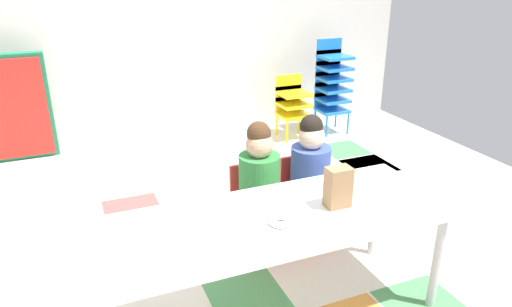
{
  "coord_description": "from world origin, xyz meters",
  "views": [
    {
      "loc": [
        -0.82,
        -2.54,
        1.81
      ],
      "look_at": [
        0.08,
        -0.37,
        0.86
      ],
      "focal_mm": 33.19,
      "sensor_mm": 36.0,
      "label": 1
    }
  ],
  "objects_px": {
    "seated_child_middle_seat": "(310,169)",
    "paper_plate_near_edge": "(281,225)",
    "folded_activity_table": "(0,111)",
    "paper_plate_center_table": "(116,233)",
    "kid_chair_blue_stack": "(332,82)",
    "seated_child_near_camera": "(259,178)",
    "paper_bag_brown": "(338,187)",
    "kid_chair_yellow_stack": "(292,102)",
    "craft_table": "(256,228)",
    "donut_powdered_on_plate": "(281,221)"
  },
  "relations": [
    {
      "from": "craft_table",
      "to": "seated_child_middle_seat",
      "type": "height_order",
      "value": "seated_child_middle_seat"
    },
    {
      "from": "donut_powdered_on_plate",
      "to": "paper_plate_near_edge",
      "type": "bearing_deg",
      "value": 0.0
    },
    {
      "from": "seated_child_middle_seat",
      "to": "paper_plate_center_table",
      "type": "xyz_separation_m",
      "value": [
        -1.29,
        -0.44,
        0.06
      ]
    },
    {
      "from": "folded_activity_table",
      "to": "paper_plate_center_table",
      "type": "xyz_separation_m",
      "value": [
        0.7,
        -2.73,
        0.08
      ]
    },
    {
      "from": "seated_child_near_camera",
      "to": "folded_activity_table",
      "type": "xyz_separation_m",
      "value": [
        -1.63,
        2.29,
        -0.02
      ]
    },
    {
      "from": "craft_table",
      "to": "seated_child_near_camera",
      "type": "distance_m",
      "value": 0.63
    },
    {
      "from": "paper_bag_brown",
      "to": "paper_plate_near_edge",
      "type": "height_order",
      "value": "paper_bag_brown"
    },
    {
      "from": "paper_bag_brown",
      "to": "paper_plate_near_edge",
      "type": "bearing_deg",
      "value": -169.55
    },
    {
      "from": "seated_child_middle_seat",
      "to": "paper_plate_near_edge",
      "type": "distance_m",
      "value": 0.86
    },
    {
      "from": "craft_table",
      "to": "kid_chair_yellow_stack",
      "type": "relative_size",
      "value": 3.05
    },
    {
      "from": "seated_child_near_camera",
      "to": "kid_chair_yellow_stack",
      "type": "bearing_deg",
      "value": 58.02
    },
    {
      "from": "paper_plate_near_edge",
      "to": "craft_table",
      "type": "bearing_deg",
      "value": 133.65
    },
    {
      "from": "seated_child_middle_seat",
      "to": "folded_activity_table",
      "type": "height_order",
      "value": "folded_activity_table"
    },
    {
      "from": "donut_powdered_on_plate",
      "to": "seated_child_near_camera",
      "type": "bearing_deg",
      "value": 75.95
    },
    {
      "from": "paper_plate_near_edge",
      "to": "seated_child_middle_seat",
      "type": "bearing_deg",
      "value": 51.58
    },
    {
      "from": "craft_table",
      "to": "kid_chair_yellow_stack",
      "type": "bearing_deg",
      "value": 59.63
    },
    {
      "from": "seated_child_middle_seat",
      "to": "donut_powdered_on_plate",
      "type": "bearing_deg",
      "value": -128.42
    },
    {
      "from": "paper_plate_near_edge",
      "to": "donut_powdered_on_plate",
      "type": "distance_m",
      "value": 0.02
    },
    {
      "from": "seated_child_near_camera",
      "to": "paper_plate_center_table",
      "type": "relative_size",
      "value": 5.1
    },
    {
      "from": "seated_child_near_camera",
      "to": "paper_bag_brown",
      "type": "height_order",
      "value": "seated_child_near_camera"
    },
    {
      "from": "paper_bag_brown",
      "to": "paper_plate_center_table",
      "type": "relative_size",
      "value": 1.22
    },
    {
      "from": "paper_plate_center_table",
      "to": "donut_powdered_on_plate",
      "type": "distance_m",
      "value": 0.79
    },
    {
      "from": "seated_child_middle_seat",
      "to": "paper_plate_near_edge",
      "type": "height_order",
      "value": "seated_child_middle_seat"
    },
    {
      "from": "seated_child_near_camera",
      "to": "kid_chair_yellow_stack",
      "type": "xyz_separation_m",
      "value": [
        1.24,
        1.98,
        -0.16
      ]
    },
    {
      "from": "seated_child_middle_seat",
      "to": "seated_child_near_camera",
      "type": "bearing_deg",
      "value": 180.0
    },
    {
      "from": "craft_table",
      "to": "seated_child_middle_seat",
      "type": "bearing_deg",
      "value": 42.6
    },
    {
      "from": "kid_chair_yellow_stack",
      "to": "craft_table",
      "type": "bearing_deg",
      "value": -120.37
    },
    {
      "from": "folded_activity_table",
      "to": "craft_table",
      "type": "bearing_deg",
      "value": -64.45
    },
    {
      "from": "kid_chair_yellow_stack",
      "to": "paper_plate_center_table",
      "type": "bearing_deg",
      "value": -131.83
    },
    {
      "from": "kid_chair_blue_stack",
      "to": "paper_bag_brown",
      "type": "xyz_separation_m",
      "value": [
        -1.53,
        -2.58,
        0.15
      ]
    },
    {
      "from": "craft_table",
      "to": "paper_plate_near_edge",
      "type": "distance_m",
      "value": 0.14
    },
    {
      "from": "kid_chair_blue_stack",
      "to": "paper_plate_near_edge",
      "type": "bearing_deg",
      "value": -125.54
    },
    {
      "from": "paper_bag_brown",
      "to": "donut_powdered_on_plate",
      "type": "bearing_deg",
      "value": -169.55
    },
    {
      "from": "donut_powdered_on_plate",
      "to": "seated_child_middle_seat",
      "type": "bearing_deg",
      "value": 51.58
    },
    {
      "from": "kid_chair_blue_stack",
      "to": "paper_plate_center_table",
      "type": "distance_m",
      "value": 3.59
    },
    {
      "from": "seated_child_near_camera",
      "to": "kid_chair_yellow_stack",
      "type": "distance_m",
      "value": 2.34
    },
    {
      "from": "craft_table",
      "to": "kid_chair_blue_stack",
      "type": "xyz_separation_m",
      "value": [
        1.99,
        2.56,
        0.01
      ]
    },
    {
      "from": "folded_activity_table",
      "to": "paper_plate_near_edge",
      "type": "bearing_deg",
      "value": -63.73
    },
    {
      "from": "seated_child_near_camera",
      "to": "seated_child_middle_seat",
      "type": "bearing_deg",
      "value": 0.0
    },
    {
      "from": "kid_chair_yellow_stack",
      "to": "kid_chair_blue_stack",
      "type": "xyz_separation_m",
      "value": [
        0.49,
        0.0,
        0.18
      ]
    },
    {
      "from": "kid_chair_blue_stack",
      "to": "folded_activity_table",
      "type": "xyz_separation_m",
      "value": [
        -3.36,
        0.31,
        -0.04
      ]
    },
    {
      "from": "craft_table",
      "to": "seated_child_near_camera",
      "type": "xyz_separation_m",
      "value": [
        0.26,
        0.57,
        -0.01
      ]
    },
    {
      "from": "folded_activity_table",
      "to": "donut_powdered_on_plate",
      "type": "bearing_deg",
      "value": -63.73
    },
    {
      "from": "donut_powdered_on_plate",
      "to": "craft_table",
      "type": "bearing_deg",
      "value": 133.65
    },
    {
      "from": "kid_chair_yellow_stack",
      "to": "kid_chair_blue_stack",
      "type": "distance_m",
      "value": 0.52
    },
    {
      "from": "folded_activity_table",
      "to": "paper_plate_near_edge",
      "type": "distance_m",
      "value": 3.31
    },
    {
      "from": "paper_plate_center_table",
      "to": "paper_bag_brown",
      "type": "bearing_deg",
      "value": -8.47
    },
    {
      "from": "seated_child_middle_seat",
      "to": "paper_plate_near_edge",
      "type": "relative_size",
      "value": 5.1
    },
    {
      "from": "folded_activity_table",
      "to": "donut_powdered_on_plate",
      "type": "height_order",
      "value": "folded_activity_table"
    },
    {
      "from": "paper_plate_near_edge",
      "to": "paper_plate_center_table",
      "type": "xyz_separation_m",
      "value": [
        -0.76,
        0.23,
        0.0
      ]
    }
  ]
}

